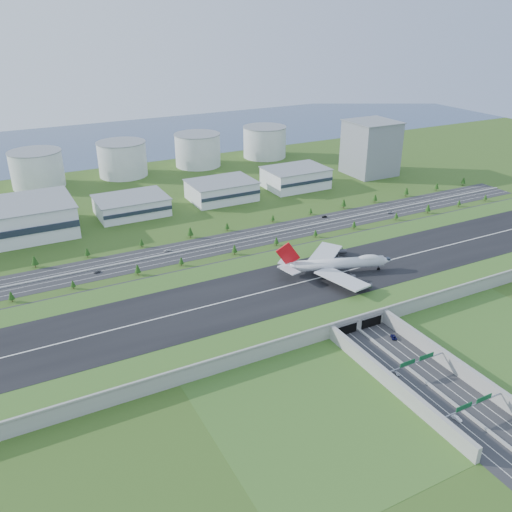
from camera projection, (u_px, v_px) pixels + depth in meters
name	position (u px, v px, depth m)	size (l,w,h in m)	color
ground	(310.00, 292.00, 341.11)	(1200.00, 1200.00, 0.00)	#3E5A1C
airfield_deck	(310.00, 286.00, 339.31)	(520.00, 100.00, 9.20)	gray
underpass_road	(422.00, 373.00, 259.65)	(38.80, 120.40, 8.00)	#28282B
sign_gantry_near	(417.00, 363.00, 261.70)	(38.70, 0.70, 9.80)	gray
sign_gantry_far	(473.00, 406.00, 233.53)	(38.70, 0.70, 9.80)	gray
north_expressway	(243.00, 239.00, 417.54)	(560.00, 36.00, 0.12)	#28282B
tree_row	(264.00, 228.00, 425.72)	(499.22, 48.69, 8.47)	#3D2819
hangar_mid_a	(132.00, 206.00, 465.69)	(58.00, 42.00, 15.00)	silver
hangar_mid_b	(222.00, 190.00, 500.94)	(58.00, 42.00, 17.00)	silver
hangar_mid_c	(296.00, 178.00, 534.10)	(58.00, 42.00, 19.00)	silver
office_tower	(371.00, 148.00, 570.45)	(46.00, 46.00, 55.00)	gray
fuel_tank_a	(37.00, 169.00, 532.88)	(50.00, 50.00, 35.00)	silver
fuel_tank_b	(122.00, 159.00, 568.56)	(50.00, 50.00, 35.00)	silver
fuel_tank_c	(198.00, 150.00, 604.24)	(50.00, 50.00, 35.00)	silver
fuel_tank_d	(265.00, 142.00, 639.91)	(50.00, 50.00, 35.00)	silver
bay_water	(116.00, 140.00, 727.40)	(1200.00, 260.00, 0.06)	#374B69
boeing_747	(336.00, 264.00, 344.11)	(74.29, 69.06, 23.85)	silver
car_0	(397.00, 373.00, 264.11)	(1.58, 3.93, 1.34)	silver
car_1	(457.00, 418.00, 235.07)	(1.70, 4.86, 1.60)	white
car_2	(394.00, 337.00, 293.03)	(2.56, 5.55, 1.54)	#0C0D3D
car_4	(97.00, 272.00, 364.88)	(1.87, 4.65, 1.58)	#525156
car_5	(324.00, 217.00, 460.26)	(1.53, 4.39, 1.45)	black
car_6	(390.00, 212.00, 469.78)	(2.50, 5.42, 1.51)	silver
car_7	(167.00, 251.00, 396.48)	(2.04, 5.03, 1.46)	silver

